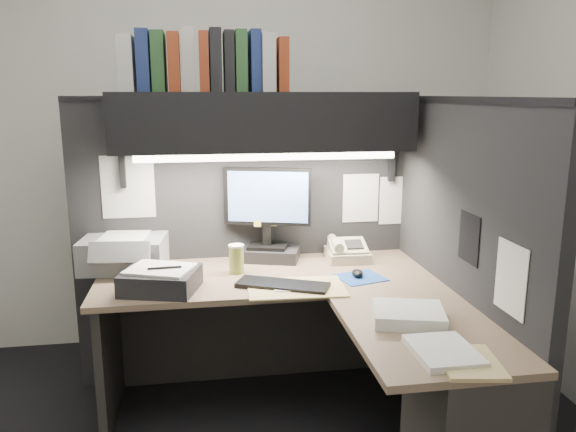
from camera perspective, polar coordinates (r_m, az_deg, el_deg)
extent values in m
cube|color=silver|center=(3.71, -5.73, 7.77)|extent=(3.50, 0.04, 2.70)
cube|color=silver|center=(0.78, 8.07, -9.97)|extent=(3.50, 0.04, 2.70)
cube|color=black|center=(3.24, -4.37, -2.76)|extent=(1.90, 0.06, 1.60)
cube|color=black|center=(2.78, 17.00, -5.83)|extent=(0.06, 1.50, 1.60)
cube|color=#7E6250|center=(2.92, -2.35, -6.20)|extent=(1.70, 0.68, 0.03)
cube|color=#7E6250|center=(2.36, 13.64, -11.23)|extent=(0.60, 0.85, 0.03)
cube|color=#2B2826|center=(3.33, -2.92, -10.54)|extent=(1.61, 0.02, 0.70)
cube|color=#2B2826|center=(3.07, -17.67, -13.14)|extent=(0.04, 0.61, 0.70)
cube|color=black|center=(2.96, -2.44, 9.58)|extent=(1.55, 0.34, 0.30)
cylinder|color=white|center=(2.84, -2.08, 6.01)|extent=(1.32, 0.04, 0.04)
cube|color=black|center=(3.15, -2.09, -3.84)|extent=(0.39, 0.30, 0.07)
cube|color=black|center=(3.13, -2.11, -1.89)|extent=(0.06, 0.05, 0.12)
cube|color=black|center=(3.07, -2.13, 2.00)|extent=(0.47, 0.17, 0.32)
cube|color=#638BDA|center=(3.06, -2.08, 1.93)|extent=(0.42, 0.13, 0.28)
cube|color=black|center=(2.72, -0.54, -7.03)|extent=(0.46, 0.32, 0.02)
cube|color=#1C489B|center=(2.88, 7.37, -6.22)|extent=(0.27, 0.25, 0.00)
ellipsoid|color=black|center=(2.88, 7.06, -5.76)|extent=(0.07, 0.10, 0.03)
cube|color=#BFB793|center=(3.16, 6.03, -3.64)|extent=(0.23, 0.24, 0.09)
cylinder|color=#A99A43|center=(2.92, -5.26, -4.46)|extent=(0.10, 0.10, 0.14)
cube|color=gray|center=(3.12, -16.21, -3.51)|extent=(0.46, 0.40, 0.17)
cube|color=black|center=(2.73, -12.80, -6.39)|extent=(0.40, 0.36, 0.10)
cube|color=tan|center=(2.70, 0.82, -7.30)|extent=(0.47, 0.32, 0.01)
cube|color=white|center=(2.38, 12.13, -9.79)|extent=(0.33, 0.30, 0.05)
cube|color=white|center=(2.13, 15.52, -13.13)|extent=(0.22, 0.27, 0.03)
cube|color=tan|center=(2.09, 17.92, -13.97)|extent=(0.24, 0.28, 0.01)
cube|color=#B6B5B2|center=(2.94, -16.07, 14.62)|extent=(0.07, 0.22, 0.27)
cube|color=navy|center=(2.96, -14.42, 14.98)|extent=(0.06, 0.22, 0.29)
cube|color=#254B26|center=(2.97, -12.97, 14.99)|extent=(0.07, 0.22, 0.29)
cube|color=maroon|center=(2.93, -11.50, 15.00)|extent=(0.06, 0.22, 0.28)
cube|color=#B6B5B2|center=(2.96, -10.12, 15.27)|extent=(0.07, 0.22, 0.31)
cube|color=maroon|center=(2.93, -8.56, 15.17)|extent=(0.05, 0.22, 0.29)
cube|color=black|center=(2.94, -7.41, 15.35)|extent=(0.06, 0.22, 0.30)
cube|color=black|center=(2.96, -6.05, 15.29)|extent=(0.05, 0.22, 0.30)
cube|color=#254B26|center=(2.96, -4.85, 15.35)|extent=(0.06, 0.22, 0.30)
cube|color=navy|center=(2.97, -3.47, 15.38)|extent=(0.05, 0.22, 0.30)
cube|color=#B6B5B2|center=(2.96, -2.20, 15.25)|extent=(0.07, 0.22, 0.29)
cube|color=maroon|center=(2.97, -0.64, 15.05)|extent=(0.06, 0.22, 0.26)
cube|color=white|center=(3.27, 7.39, 1.81)|extent=(0.21, 0.00, 0.28)
cube|color=white|center=(3.34, 11.00, 1.57)|extent=(0.21, 0.00, 0.28)
cube|color=white|center=(3.15, -15.95, 2.86)|extent=(0.28, 0.00, 0.34)
cube|color=black|center=(2.59, 17.92, -2.16)|extent=(0.00, 0.18, 0.22)
cube|color=white|center=(2.32, 21.70, -5.94)|extent=(0.00, 0.21, 0.28)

